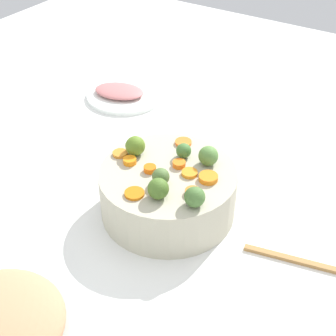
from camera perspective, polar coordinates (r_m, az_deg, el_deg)
The scene contains 19 objects.
tabletop at distance 1.06m, azimuth -0.13°, elevation -6.06°, with size 2.40×2.40×0.02m, color white.
serving_bowl_carrots at distance 1.04m, azimuth 0.00°, elevation -2.78°, with size 0.29×0.29×0.11m, color #B8B29A.
carrot_slice_0 at distance 0.99m, azimuth 2.51°, elevation -0.59°, with size 0.03×0.03×0.01m, color orange.
carrot_slice_1 at distance 0.95m, azimuth 2.86°, elevation -2.79°, with size 0.03×0.03×0.01m, color orange.
carrot_slice_2 at distance 1.00m, azimuth -2.08°, elevation -0.07°, with size 0.03×0.03×0.01m, color orange.
carrot_slice_3 at distance 1.03m, azimuth -4.43°, elevation 0.86°, with size 0.03×0.03×0.01m, color orange.
carrot_slice_4 at distance 1.08m, azimuth 1.78°, elevation 2.98°, with size 0.04×0.04×0.01m, color orange.
carrot_slice_5 at distance 0.95m, azimuth -3.91°, elevation -2.96°, with size 0.04×0.04×0.01m, color orange.
carrot_slice_6 at distance 1.01m, azimuth 1.52°, elevation 0.39°, with size 0.03×0.03×0.01m, color orange.
carrot_slice_7 at distance 0.98m, azimuth 4.69°, elevation -1.13°, with size 0.04×0.04×0.01m, color orange.
carrot_slice_8 at distance 1.05m, azimuth -5.57°, elevation 1.68°, with size 0.03×0.03×0.01m, color orange.
brussels_sprout_0 at distance 1.02m, azimuth 4.69°, elevation 1.41°, with size 0.04×0.04×0.04m, color #56833C.
brussels_sprout_1 at distance 0.96m, azimuth -0.67°, elevation -1.07°, with size 0.03×0.03×0.03m, color #527238.
brussels_sprout_2 at distance 0.93m, azimuth -1.14°, elevation -2.41°, with size 0.04×0.04×0.04m, color #486C26.
brussels_sprout_3 at distance 1.04m, azimuth 1.82°, elevation 2.03°, with size 0.03×0.03×0.03m, color #437434.
brussels_sprout_4 at distance 0.91m, azimuth 3.11°, elevation -3.37°, with size 0.04×0.04×0.04m, color #466F33.
brussels_sprout_5 at distance 1.04m, azimuth -3.81°, elevation 2.58°, with size 0.04×0.04×0.04m, color #5A7D24.
ham_plate at distance 1.49m, azimuth -4.93°, elevation 8.45°, with size 0.23×0.23×0.01m, color white.
ham_slice_main at distance 1.48m, azimuth -5.67°, elevation 8.86°, with size 0.15×0.10×0.02m, color #C67372.
Camera 1 is at (0.42, -0.65, 0.74)m, focal length 52.64 mm.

